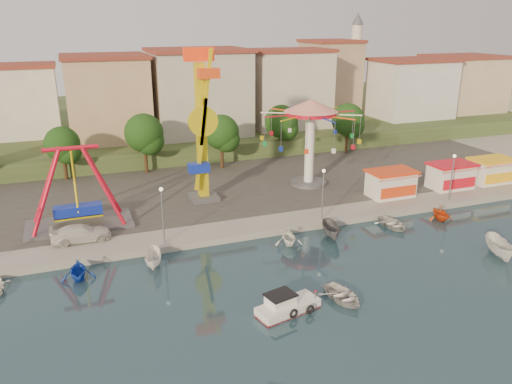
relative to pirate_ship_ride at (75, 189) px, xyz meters
name	(u,v)px	position (x,y,z in m)	size (l,w,h in m)	color
ground	(307,303)	(15.03, -19.90, -4.39)	(200.00, 200.00, 0.00)	#162E3C
quay_deck	(157,132)	(15.03, 42.10, -4.09)	(200.00, 100.00, 0.60)	#9E998E
asphalt_pad	(202,180)	(15.03, 10.10, -3.79)	(90.00, 28.00, 0.01)	#4C4944
hill_terrace	(152,121)	(15.03, 47.10, -2.89)	(200.00, 60.00, 3.00)	#384C26
pirate_ship_ride	(75,189)	(0.00, 0.00, 0.00)	(10.00, 5.00, 8.00)	#59595E
kamikaze_tower	(203,130)	(13.46, 2.82, 4.21)	(3.40, 3.10, 16.50)	#59595E
wave_swinger	(310,123)	(26.83, 3.84, 3.80)	(11.60, 11.60, 10.40)	#59595E
booth_left	(391,183)	(33.63, -3.41, -2.23)	(5.40, 3.78, 3.08)	white
booth_mid	(451,175)	(42.11, -3.41, -2.23)	(5.40, 3.78, 3.08)	white
booth_right	(491,170)	(48.32, -3.41, -2.23)	(5.40, 3.78, 3.08)	white
lamp_post_1	(163,217)	(7.03, -6.90, -1.29)	(0.14, 0.14, 5.00)	#59595E
lamp_post_2	(323,196)	(23.03, -6.90, -1.29)	(0.14, 0.14, 5.00)	#59595E
lamp_post_3	(451,179)	(39.03, -6.90, -1.29)	(0.14, 0.14, 5.00)	#59595E
tree_1	(62,144)	(-0.97, 16.34, 0.81)	(4.35, 4.35, 6.80)	#382314
tree_2	(144,133)	(9.03, 15.91, 1.52)	(5.02, 5.02, 7.85)	#382314
tree_3	(221,132)	(19.03, 14.46, 1.16)	(4.68, 4.68, 7.32)	#382314
tree_4	(281,122)	(29.03, 17.45, 1.35)	(4.86, 4.86, 7.60)	#382314
tree_5	(348,120)	(39.03, 15.64, 1.31)	(4.83, 4.83, 7.54)	#382314
building_1	(21,110)	(-6.30, 31.48, 2.92)	(12.33, 9.01, 8.63)	silver
building_2	(112,96)	(6.84, 32.06, 4.22)	(11.95, 9.28, 11.23)	tan
building_3	(204,101)	(20.63, 28.90, 3.20)	(12.59, 10.50, 9.20)	beige
building_4	(274,94)	(34.10, 32.30, 3.22)	(10.75, 9.23, 9.24)	beige
building_5	(347,86)	(47.40, 30.43, 4.21)	(12.77, 10.96, 11.21)	tan
building_6	(408,81)	(59.18, 28.87, 4.78)	(8.23, 8.98, 12.36)	silver
building_7	(441,85)	(71.06, 33.81, 2.99)	(11.59, 10.93, 8.76)	beige
minaret	(355,61)	(51.03, 34.10, 8.15)	(2.80, 2.80, 18.00)	silver
cabin_motorboat	(286,307)	(13.12, -20.41, -3.96)	(4.95, 2.81, 1.64)	white
rowboat_a	(343,295)	(17.66, -20.41, -4.00)	(2.73, 3.82, 0.79)	silver
skiff	(500,248)	(34.15, -19.00, -3.54)	(1.66, 4.41, 1.70)	white
van	(81,233)	(0.01, -3.86, -3.03)	(2.13, 5.24, 1.52)	silver
moored_boat_1	(78,270)	(-0.53, -10.10, -3.58)	(2.66, 3.09, 1.63)	#163EC0
moored_boat_2	(154,259)	(5.49, -10.10, -3.71)	(1.34, 3.56, 1.38)	white
moored_boat_4	(289,237)	(17.91, -10.10, -3.62)	(2.54, 2.95, 1.55)	white
moored_boat_5	(331,230)	(22.39, -10.10, -3.66)	(1.43, 3.80, 1.47)	#5A595E
moored_boat_6	(393,224)	(29.38, -10.10, -4.00)	(2.73, 3.83, 0.79)	beige
moored_boat_7	(441,213)	(35.20, -10.10, -3.62)	(2.52, 2.92, 1.54)	#E04A13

